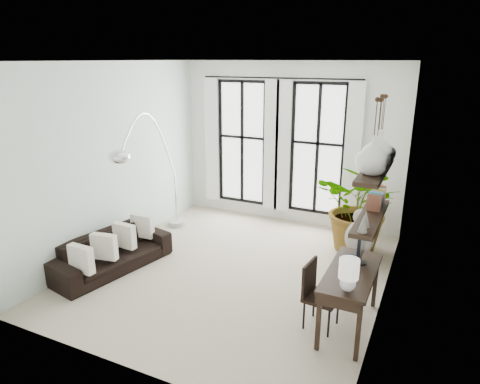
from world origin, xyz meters
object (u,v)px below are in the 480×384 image
Objects in this scene: sofa at (111,252)px; plant at (362,208)px; desk_chair at (316,290)px; buddha at (359,241)px; arc_lamp at (149,143)px; desk at (350,276)px.

sofa is 4.22m from plant.
desk_chair is 0.90× the size of buddha.
arc_lamp is at bearing -165.91° from buddha.
buddha is (0.08, -0.49, -0.40)m from plant.
arc_lamp is (0.10, 1.03, 1.59)m from sofa.
desk_chair is (3.36, -0.08, 0.20)m from sofa.
desk_chair is at bearing -167.99° from desk.
desk_chair is at bearing -91.99° from plant.
desk is 1.40× the size of buddha.
plant is at bearing 99.64° from buddha.
arc_lamp reaches higher than desk.
plant is at bearing 94.26° from desk_chair.
arc_lamp is (-3.64, 1.03, 1.15)m from desk.
sofa is at bearing -145.41° from plant.
buddha is (0.17, 1.97, -0.09)m from desk_chair.
plant is at bearing 97.13° from desk.
sofa is 0.81× the size of arc_lamp.
buddha is (-0.21, 1.89, -0.33)m from desk.
arc_lamp reaches higher than plant.
plant reaches higher than sofa.
plant is 0.66× the size of arc_lamp.
desk reaches higher than desk_chair.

